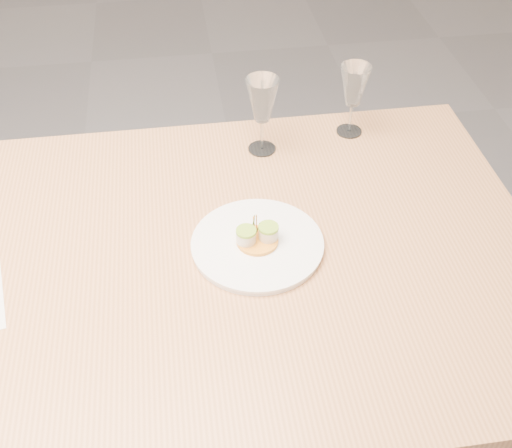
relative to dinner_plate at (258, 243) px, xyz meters
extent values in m
cylinder|color=tan|center=(0.52, 0.39, -0.41)|extent=(0.07, 0.07, 0.71)
cylinder|color=white|center=(0.00, 0.00, 0.00)|extent=(0.28, 0.28, 0.01)
cylinder|color=white|center=(0.00, 0.00, 0.00)|extent=(0.29, 0.29, 0.01)
cylinder|color=gold|center=(0.00, 0.00, 0.01)|extent=(0.09, 0.09, 0.01)
cylinder|color=beige|center=(-0.02, 0.00, 0.03)|extent=(0.04, 0.04, 0.03)
cylinder|color=beige|center=(0.02, 0.00, 0.03)|extent=(0.04, 0.04, 0.03)
cylinder|color=#97C035|center=(-0.02, 0.00, 0.04)|extent=(0.04, 0.04, 0.01)
cylinder|color=#97C035|center=(0.02, 0.00, 0.04)|extent=(0.04, 0.04, 0.01)
cylinder|color=#D0CC6F|center=(0.06, -0.05, 0.00)|extent=(0.04, 0.04, 0.00)
cylinder|color=white|center=(0.06, 0.35, -0.01)|extent=(0.07, 0.07, 0.00)
cylinder|color=white|center=(0.06, 0.35, 0.04)|extent=(0.01, 0.01, 0.09)
cone|color=white|center=(0.06, 0.35, 0.13)|extent=(0.08, 0.08, 0.11)
cylinder|color=white|center=(0.31, 0.40, -0.01)|extent=(0.07, 0.07, 0.00)
cylinder|color=white|center=(0.31, 0.40, 0.03)|extent=(0.01, 0.01, 0.08)
cone|color=white|center=(0.31, 0.40, 0.13)|extent=(0.08, 0.08, 0.11)
camera|label=1|loc=(-0.15, -0.98, 0.96)|focal=45.00mm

